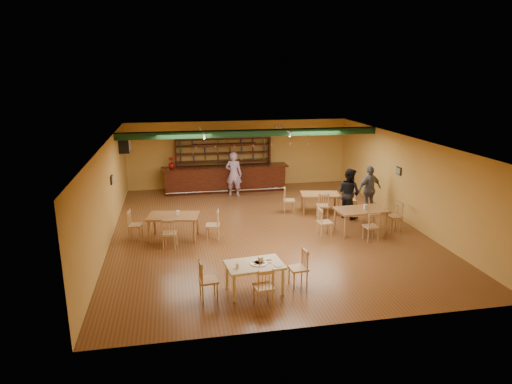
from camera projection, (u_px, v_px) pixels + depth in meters
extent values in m
plane|color=brown|center=(265.00, 229.00, 15.06)|extent=(12.00, 12.00, 0.00)
cube|color=black|center=(251.00, 133.00, 16.96)|extent=(10.00, 0.30, 0.25)
cube|color=silver|center=(202.00, 130.00, 17.19)|extent=(0.05, 2.50, 0.05)
cube|color=silver|center=(283.00, 129.00, 17.76)|extent=(0.05, 2.50, 0.05)
cube|color=silver|center=(125.00, 145.00, 17.57)|extent=(0.34, 0.70, 0.48)
cube|color=black|center=(112.00, 180.00, 14.68)|extent=(0.04, 0.34, 0.28)
cube|color=black|center=(399.00, 171.00, 15.97)|extent=(0.04, 0.34, 0.28)
cube|color=black|center=(225.00, 179.00, 19.67)|extent=(5.52, 0.85, 1.13)
cube|color=black|center=(224.00, 163.00, 20.11)|extent=(4.27, 0.40, 2.28)
imported|color=#A10E14|center=(171.00, 163.00, 19.04)|extent=(0.34, 0.34, 0.48)
cube|color=#935F34|center=(320.00, 203.00, 16.83)|extent=(1.56, 1.10, 0.71)
cube|color=#935F34|center=(174.00, 227.00, 14.11)|extent=(1.71, 1.21, 0.78)
cube|color=#935F34|center=(360.00, 221.00, 14.67)|extent=(1.66, 1.06, 0.80)
cube|color=beige|center=(255.00, 278.00, 10.73)|extent=(1.44, 1.01, 0.72)
cylinder|color=silver|center=(259.00, 263.00, 10.65)|extent=(0.49, 0.49, 0.01)
cylinder|color=#EAE5C6|center=(237.00, 266.00, 10.40)|extent=(0.08, 0.08, 0.11)
cube|color=white|center=(267.00, 259.00, 10.87)|extent=(0.21, 0.17, 0.03)
cube|color=silver|center=(264.00, 261.00, 10.72)|extent=(0.31, 0.26, 0.00)
cylinder|color=white|center=(278.00, 265.00, 10.54)|extent=(0.24, 0.24, 0.01)
imported|color=#9252B2|center=(234.00, 174.00, 18.83)|extent=(0.81, 0.66, 1.90)
imported|color=black|center=(349.00, 193.00, 16.07)|extent=(1.03, 1.11, 1.82)
imported|color=slate|center=(369.00, 189.00, 16.65)|extent=(1.12, 0.72, 1.78)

